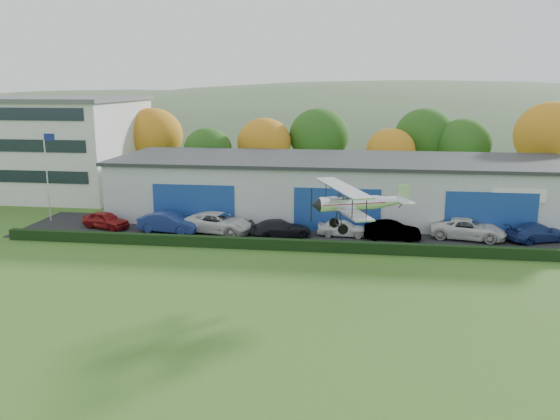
# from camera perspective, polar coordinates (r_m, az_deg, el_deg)

# --- Properties ---
(ground) EXTENTS (300.00, 300.00, 0.00)m
(ground) POSITION_cam_1_polar(r_m,az_deg,el_deg) (27.32, -7.33, -13.45)
(ground) COLOR #3E6820
(ground) RESTS_ON ground
(apron) EXTENTS (48.00, 9.00, 0.05)m
(apron) POSITION_cam_1_polar(r_m,az_deg,el_deg) (46.34, 3.11, -2.35)
(apron) COLOR black
(apron) RESTS_ON ground
(hedge) EXTENTS (46.00, 0.60, 0.80)m
(hedge) POSITION_cam_1_polar(r_m,az_deg,el_deg) (41.63, 2.54, -3.53)
(hedge) COLOR black
(hedge) RESTS_ON ground
(hangar) EXTENTS (40.60, 12.60, 5.30)m
(hangar) POSITION_cam_1_polar(r_m,az_deg,el_deg) (52.46, 5.98, 2.31)
(hangar) COLOR #B2B7BC
(hangar) RESTS_ON ground
(office_block) EXTENTS (20.60, 15.60, 10.40)m
(office_block) POSITION_cam_1_polar(r_m,az_deg,el_deg) (68.48, -22.65, 5.97)
(office_block) COLOR silver
(office_block) RESTS_ON ground
(flagpole) EXTENTS (1.05, 0.10, 8.00)m
(flagpole) POSITION_cam_1_polar(r_m,az_deg,el_deg) (53.31, -22.10, 3.93)
(flagpole) COLOR silver
(flagpole) RESTS_ON ground
(tree_belt) EXTENTS (75.70, 13.22, 10.12)m
(tree_belt) POSITION_cam_1_polar(r_m,az_deg,el_deg) (64.83, 2.78, 6.95)
(tree_belt) COLOR #3D2614
(tree_belt) RESTS_ON ground
(distant_hills) EXTENTS (430.00, 196.00, 56.00)m
(distant_hills) POSITION_cam_1_polar(r_m,az_deg,el_deg) (165.90, 4.09, 3.87)
(distant_hills) COLOR #4C6642
(distant_hills) RESTS_ON ground
(car_0) EXTENTS (4.45, 2.91, 1.41)m
(car_0) POSITION_cam_1_polar(r_m,az_deg,el_deg) (49.85, -16.93, -0.95)
(car_0) COLOR maroon
(car_0) RESTS_ON apron
(car_1) EXTENTS (5.19, 2.45, 1.64)m
(car_1) POSITION_cam_1_polar(r_m,az_deg,el_deg) (47.22, -10.97, -1.22)
(car_1) COLOR navy
(car_1) RESTS_ON apron
(car_2) EXTENTS (6.34, 3.99, 1.63)m
(car_2) POSITION_cam_1_polar(r_m,az_deg,el_deg) (46.54, -6.09, -1.27)
(car_2) COLOR silver
(car_2) RESTS_ON apron
(car_3) EXTENTS (5.19, 3.57, 1.40)m
(car_3) POSITION_cam_1_polar(r_m,az_deg,el_deg) (44.96, 0.05, -1.84)
(car_3) COLOR black
(car_3) RESTS_ON apron
(car_4) EXTENTS (4.00, 1.75, 1.34)m
(car_4) POSITION_cam_1_polar(r_m,az_deg,el_deg) (45.58, 6.23, -1.75)
(car_4) COLOR silver
(car_4) RESTS_ON apron
(car_5) EXTENTS (4.37, 1.62, 1.43)m
(car_5) POSITION_cam_1_polar(r_m,az_deg,el_deg) (45.13, 11.09, -2.01)
(car_5) COLOR gray
(car_5) RESTS_ON apron
(car_6) EXTENTS (6.08, 3.68, 1.58)m
(car_6) POSITION_cam_1_polar(r_m,az_deg,el_deg) (46.78, 18.19, -1.80)
(car_6) COLOR silver
(car_6) RESTS_ON apron
(car_7) EXTENTS (5.22, 3.70, 1.40)m
(car_7) POSITION_cam_1_polar(r_m,az_deg,el_deg) (47.98, 24.20, -2.04)
(car_7) COLOR navy
(car_7) RESTS_ON apron
(biplane) EXTENTS (6.26, 7.03, 2.66)m
(biplane) POSITION_cam_1_polar(r_m,az_deg,el_deg) (34.36, 7.61, 0.83)
(biplane) COLOR silver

